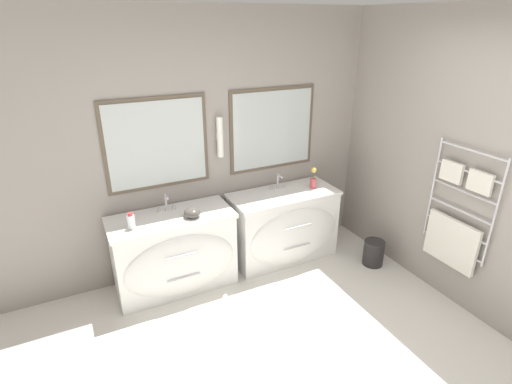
{
  "coord_description": "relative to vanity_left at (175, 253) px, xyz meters",
  "views": [
    {
      "loc": [
        -1.4,
        -1.46,
        2.46
      ],
      "look_at": [
        0.07,
        1.51,
        1.02
      ],
      "focal_mm": 28.0,
      "sensor_mm": 36.0,
      "label": 1
    }
  ],
  "objects": [
    {
      "name": "faucet_left",
      "position": [
        0.0,
        0.16,
        0.46
      ],
      "size": [
        0.17,
        0.11,
        0.17
      ],
      "color": "silver",
      "rests_on": "vanity_left"
    },
    {
      "name": "amenity_bowl",
      "position": [
        0.18,
        -0.08,
        0.43
      ],
      "size": [
        0.16,
        0.16,
        0.09
      ],
      "color": "#4C4742",
      "rests_on": "vanity_left"
    },
    {
      "name": "wall_back",
      "position": [
        0.64,
        0.34,
        0.91
      ],
      "size": [
        4.89,
        0.14,
        2.6
      ],
      "color": "gray",
      "rests_on": "ground_plane"
    },
    {
      "name": "vanity_left",
      "position": [
        0.0,
        0.0,
        0.0
      ],
      "size": [
        1.17,
        0.58,
        0.77
      ],
      "color": "white",
      "rests_on": "ground_plane"
    },
    {
      "name": "waste_bin",
      "position": [
        2.03,
        -0.55,
        -0.25
      ],
      "size": [
        0.22,
        0.22,
        0.28
      ],
      "color": "#282626",
      "rests_on": "ground_plane"
    },
    {
      "name": "flower_vase",
      "position": [
        1.58,
        0.01,
        0.48
      ],
      "size": [
        0.06,
        0.06,
        0.23
      ],
      "color": "#CC4C51",
      "rests_on": "vanity_right"
    },
    {
      "name": "toiletry_bottle",
      "position": [
        -0.37,
        -0.05,
        0.45
      ],
      "size": [
        0.07,
        0.07,
        0.15
      ],
      "color": "silver",
      "rests_on": "vanity_left"
    },
    {
      "name": "wall_right",
      "position": [
        2.31,
        -0.88,
        0.9
      ],
      "size": [
        0.13,
        4.23,
        2.6
      ],
      "color": "gray",
      "rests_on": "ground_plane"
    },
    {
      "name": "faucet_right",
      "position": [
        1.22,
        0.16,
        0.46
      ],
      "size": [
        0.17,
        0.11,
        0.17
      ],
      "color": "silver",
      "rests_on": "vanity_right"
    },
    {
      "name": "vanity_right",
      "position": [
        1.22,
        0.0,
        0.0
      ],
      "size": [
        1.17,
        0.58,
        0.77
      ],
      "color": "white",
      "rests_on": "ground_plane"
    }
  ]
}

